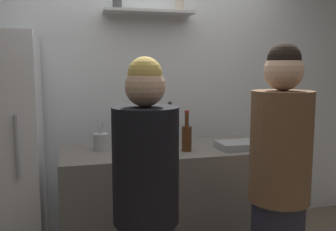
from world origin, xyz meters
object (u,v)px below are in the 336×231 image
object	(u,v)px
wine_bottle_pale_glass	(170,128)
person_blonde	(146,215)
utensil_holder	(101,142)
water_bottle_plastic	(135,139)
baking_pan	(240,145)
refrigerator	(0,151)
wine_bottle_dark_glass	(144,131)
wine_bottle_amber_glass	(187,137)
person_brown_jacket	(279,194)

from	to	relation	value
wine_bottle_pale_glass	person_blonde	size ratio (longest dim) A/B	0.21
utensil_holder	water_bottle_plastic	size ratio (longest dim) A/B	1.05
baking_pan	refrigerator	bearing A→B (deg)	164.19
utensil_holder	wine_bottle_dark_glass	bearing A→B (deg)	8.93
wine_bottle_amber_glass	person_brown_jacket	xyz separation A→B (m)	(0.31, -0.74, -0.21)
person_blonde	person_brown_jacket	size ratio (longest dim) A/B	0.95
refrigerator	wine_bottle_amber_glass	bearing A→B (deg)	-19.91
wine_bottle_amber_glass	person_blonde	size ratio (longest dim) A/B	0.19
baking_pan	person_brown_jacket	size ratio (longest dim) A/B	0.20
wine_bottle_amber_glass	wine_bottle_dark_glass	bearing A→B (deg)	136.76
utensil_holder	wine_bottle_dark_glass	size ratio (longest dim) A/B	0.72
wine_bottle_dark_glass	person_brown_jacket	world-z (taller)	person_brown_jacket
baking_pan	person_brown_jacket	world-z (taller)	person_brown_jacket
wine_bottle_amber_glass	person_brown_jacket	bearing A→B (deg)	-67.08
baking_pan	water_bottle_plastic	bearing A→B (deg)	172.40
refrigerator	person_blonde	xyz separation A→B (m)	(0.90, -1.23, -0.12)
wine_bottle_pale_glass	person_blonde	xyz separation A→B (m)	(-0.39, -0.99, -0.28)
baking_pan	wine_bottle_pale_glass	distance (m)	0.56
refrigerator	person_brown_jacket	distance (m)	2.08
wine_bottle_dark_glass	person_blonde	world-z (taller)	person_blonde
baking_pan	utensil_holder	distance (m)	1.05
baking_pan	utensil_holder	xyz separation A→B (m)	(-1.03, 0.21, 0.04)
refrigerator	baking_pan	size ratio (longest dim) A/B	5.29
refrigerator	person_blonde	distance (m)	1.53
refrigerator	person_brown_jacket	bearing A→B (deg)	-36.48
wine_bottle_pale_glass	person_blonde	world-z (taller)	person_blonde
utensil_holder	wine_bottle_pale_glass	distance (m)	0.55
utensil_holder	person_brown_jacket	size ratio (longest dim) A/B	0.13
water_bottle_plastic	person_blonde	xyz separation A→B (m)	(-0.08, -0.83, -0.24)
person_blonde	person_brown_jacket	world-z (taller)	person_brown_jacket
refrigerator	person_blonde	world-z (taller)	refrigerator
utensil_holder	wine_bottle_amber_glass	distance (m)	0.64
baking_pan	utensil_holder	world-z (taller)	utensil_holder
wine_bottle_pale_glass	water_bottle_plastic	size ratio (longest dim) A/B	1.62
water_bottle_plastic	person_blonde	size ratio (longest dim) A/B	0.13
refrigerator	water_bottle_plastic	world-z (taller)	refrigerator
utensil_holder	refrigerator	bearing A→B (deg)	158.56
utensil_holder	person_brown_jacket	bearing A→B (deg)	-45.59
wine_bottle_pale_glass	wine_bottle_amber_glass	world-z (taller)	wine_bottle_pale_glass
person_blonde	refrigerator	bearing A→B (deg)	114.18
wine_bottle_dark_glass	wine_bottle_pale_glass	bearing A→B (deg)	0.31
wine_bottle_dark_glass	person_blonde	distance (m)	1.04
refrigerator	wine_bottle_dark_glass	xyz separation A→B (m)	(1.09, -0.24, 0.15)
utensil_holder	wine_bottle_pale_glass	size ratio (longest dim) A/B	0.65
wine_bottle_pale_glass	person_brown_jacket	distance (m)	1.09
wine_bottle_pale_glass	water_bottle_plastic	xyz separation A→B (m)	(-0.31, -0.16, -0.04)
water_bottle_plastic	person_brown_jacket	xyz separation A→B (m)	(0.68, -0.84, -0.19)
utensil_holder	person_blonde	size ratio (longest dim) A/B	0.14
wine_bottle_pale_glass	wine_bottle_dark_glass	distance (m)	0.21
utensil_holder	person_brown_jacket	world-z (taller)	person_brown_jacket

